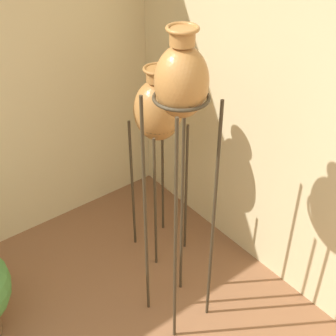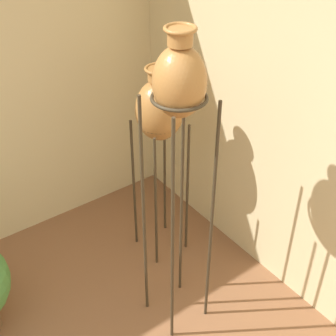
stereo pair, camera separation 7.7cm
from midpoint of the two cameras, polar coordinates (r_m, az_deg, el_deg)
The scene contains 2 objects.
vase_stand_tall at distance 2.38m, azimuth 0.70°, elevation 9.09°, with size 0.31×0.31×2.03m.
vase_stand_medium at distance 3.18m, azimuth -1.93°, elevation 6.82°, with size 0.33×0.33×1.55m.
Camera 1 is at (-0.05, -0.96, 2.72)m, focal length 50.00 mm.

